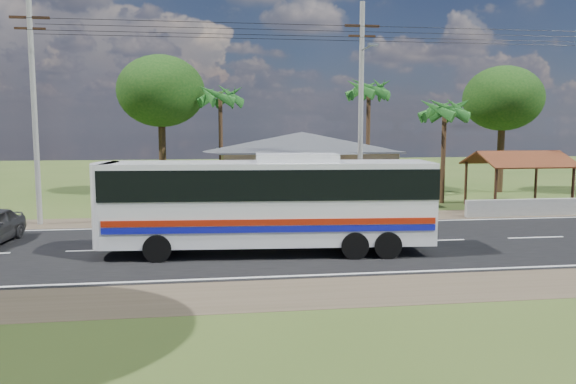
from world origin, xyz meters
TOP-DOWN VIEW (x-y plane):
  - ground at (0.00, 0.00)m, footprint 120.00×120.00m
  - road at (0.00, 0.00)m, footprint 120.00×16.00m
  - house at (1.00, 13.00)m, footprint 12.40×10.00m
  - waiting_shed at (13.00, 8.50)m, footprint 5.20×4.48m
  - concrete_barrier at (12.00, 5.60)m, footprint 7.00×0.30m
  - utility_poles at (2.67, 6.49)m, footprint 32.80×2.22m
  - palm_near at (9.50, 11.00)m, footprint 2.80×2.80m
  - palm_mid at (6.00, 15.50)m, footprint 2.80×2.80m
  - palm_far at (-4.00, 16.00)m, footprint 2.80×2.80m
  - tree_behind_house at (-8.00, 18.00)m, footprint 6.00×6.00m
  - tree_behind_shed at (16.00, 16.00)m, footprint 5.60×5.60m
  - coach_bus at (-2.56, -1.30)m, footprint 12.19×3.43m
  - motorcycle at (6.43, 6.97)m, footprint 1.79×1.14m

SIDE VIEW (x-z plane):
  - ground at x=0.00m, z-range 0.00..0.00m
  - road at x=0.00m, z-range -0.01..0.02m
  - motorcycle at x=6.43m, z-range 0.00..0.89m
  - concrete_barrier at x=12.00m, z-range 0.00..0.90m
  - coach_bus at x=-2.56m, z-range 0.27..4.01m
  - house at x=1.00m, z-range 0.14..5.14m
  - waiting_shed at x=13.00m, z-range 1.05..4.40m
  - palm_near at x=9.50m, z-range 2.36..9.06m
  - utility_poles at x=2.67m, z-range 0.27..11.27m
  - palm_far at x=-4.00m, z-range 2.83..10.53m
  - tree_behind_shed at x=16.00m, z-range 2.17..11.19m
  - tree_behind_house at x=-8.00m, z-range 2.31..11.92m
  - palm_mid at x=6.00m, z-range 3.06..11.26m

